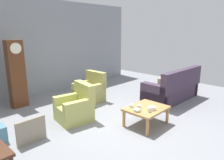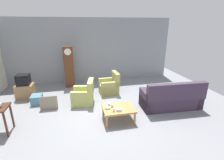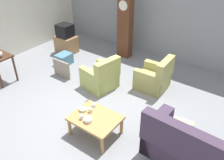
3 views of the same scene
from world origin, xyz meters
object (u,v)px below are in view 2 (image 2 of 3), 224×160
object	(u,v)px
cup_blue_rimmed	(109,104)
cup_cream_tall	(112,106)
bowl_shallow_green	(107,108)
tv_stand_cabinet	(25,91)
coffee_table_wood	(118,109)
armchair_olive_near	(84,96)
tv_crt	(23,80)
storage_box_blue	(37,99)
bowl_white_stacked	(119,109)
framed_picture_leaning	(49,103)
grandfather_clock	(69,67)
cup_white_porcelain	(114,110)
couch_floral	(171,99)
armchair_olive_far	(110,86)

from	to	relation	value
cup_blue_rimmed	cup_cream_tall	size ratio (longest dim) A/B	0.98
bowl_shallow_green	tv_stand_cabinet	bearing A→B (deg)	140.48
coffee_table_wood	cup_cream_tall	size ratio (longest dim) A/B	10.55
armchair_olive_near	tv_crt	bearing A→B (deg)	155.80
storage_box_blue	bowl_white_stacked	xyz separation A→B (m)	(2.71, -1.95, 0.30)
storage_box_blue	cup_cream_tall	distance (m)	3.09
coffee_table_wood	tv_crt	size ratio (longest dim) A/B	2.00
bowl_shallow_green	tv_crt	bearing A→B (deg)	140.48
coffee_table_wood	tv_stand_cabinet	bearing A→B (deg)	143.30
framed_picture_leaning	cup_blue_rimmed	xyz separation A→B (m)	(1.99, -0.95, 0.22)
armchair_olive_near	bowl_white_stacked	xyz separation A→B (m)	(0.95, -1.59, 0.17)
grandfather_clock	tv_stand_cabinet	bearing A→B (deg)	-152.31
cup_white_porcelain	tv_crt	bearing A→B (deg)	139.55
framed_picture_leaning	tv_crt	bearing A→B (deg)	130.32
tv_crt	bowl_white_stacked	bearing A→B (deg)	-38.91
couch_floral	armchair_olive_far	distance (m)	2.62
coffee_table_wood	cup_blue_rimmed	xyz separation A→B (m)	(-0.24, 0.25, 0.10)
armchair_olive_near	bowl_shallow_green	world-z (taller)	armchair_olive_near
tv_crt	bowl_white_stacked	xyz separation A→B (m)	(3.27, -2.64, -0.31)
framed_picture_leaning	cup_white_porcelain	size ratio (longest dim) A/B	6.10
storage_box_blue	cup_white_porcelain	xyz separation A→B (m)	(2.56, -1.97, 0.31)
bowl_shallow_green	armchair_olive_far	bearing A→B (deg)	76.66
cup_cream_tall	bowl_shallow_green	bearing A→B (deg)	-160.74
bowl_white_stacked	bowl_shallow_green	size ratio (longest dim) A/B	0.99
armchair_olive_far	cup_white_porcelain	xyz separation A→B (m)	(-0.36, -2.41, 0.18)
couch_floral	storage_box_blue	world-z (taller)	couch_floral
grandfather_clock	cup_cream_tall	xyz separation A→B (m)	(1.35, -3.31, -0.49)
couch_floral	tv_crt	xyz separation A→B (m)	(-5.36, 2.07, 0.43)
cup_white_porcelain	bowl_shallow_green	bearing A→B (deg)	126.00
cup_cream_tall	bowl_white_stacked	size ratio (longest dim) A/B	0.56
couch_floral	cup_white_porcelain	bearing A→B (deg)	-165.44
armchair_olive_near	bowl_shallow_green	xyz separation A→B (m)	(0.64, -1.40, 0.16)
bowl_white_stacked	cup_white_porcelain	bearing A→B (deg)	-172.67
tv_stand_cabinet	cup_cream_tall	bearing A→B (deg)	-37.42
tv_stand_cabinet	framed_picture_leaning	bearing A→B (deg)	-49.68
framed_picture_leaning	bowl_shallow_green	xyz separation A→B (m)	(1.89, -1.18, 0.21)
couch_floral	bowl_shallow_green	bearing A→B (deg)	-171.28
tv_stand_cabinet	grandfather_clock	bearing A→B (deg)	27.69
armchair_olive_near	coffee_table_wood	world-z (taller)	armchair_olive_near
bowl_shallow_green	storage_box_blue	bearing A→B (deg)	143.75
armchair_olive_far	grandfather_clock	bearing A→B (deg)	145.42
armchair_olive_near	grandfather_clock	xyz separation A→B (m)	(-0.55, 1.97, 0.66)
bowl_white_stacked	tv_crt	bearing A→B (deg)	141.09
armchair_olive_near	cup_cream_tall	xyz separation A→B (m)	(0.80, -1.34, 0.18)
bowl_white_stacked	storage_box_blue	bearing A→B (deg)	144.16
coffee_table_wood	bowl_shallow_green	bearing A→B (deg)	176.56
cup_blue_rimmed	bowl_shallow_green	distance (m)	0.25
tv_crt	cup_white_porcelain	world-z (taller)	tv_crt
armchair_olive_near	cup_cream_tall	bearing A→B (deg)	-59.28
storage_box_blue	cup_cream_tall	world-z (taller)	cup_cream_tall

